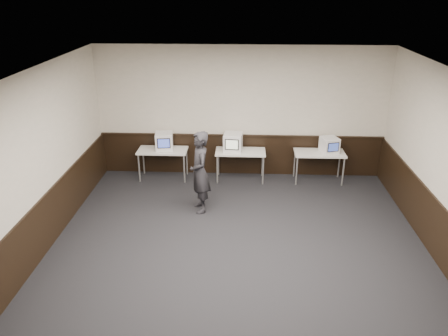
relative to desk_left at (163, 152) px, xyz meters
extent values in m
plane|color=black|center=(1.90, -3.60, -0.68)|extent=(8.00, 8.00, 0.00)
plane|color=white|center=(1.90, -3.60, 2.52)|extent=(8.00, 8.00, 0.00)
plane|color=beige|center=(1.90, 0.40, 0.92)|extent=(7.00, 0.00, 7.00)
plane|color=beige|center=(-1.60, -3.60, 0.92)|extent=(0.00, 8.00, 8.00)
cube|color=black|center=(1.90, 0.38, -0.18)|extent=(6.98, 0.04, 1.00)
cube|color=black|center=(-1.58, -3.60, -0.18)|extent=(0.04, 7.98, 1.00)
cube|color=black|center=(1.90, 0.36, 0.34)|extent=(6.98, 0.06, 0.04)
cube|color=silver|center=(0.00, 0.00, 0.05)|extent=(1.20, 0.60, 0.04)
cylinder|color=#999999|center=(-0.55, -0.25, -0.32)|extent=(0.04, 0.04, 0.71)
cylinder|color=#999999|center=(0.55, -0.25, -0.32)|extent=(0.04, 0.04, 0.71)
cylinder|color=#999999|center=(-0.55, 0.25, -0.32)|extent=(0.04, 0.04, 0.71)
cylinder|color=#999999|center=(0.55, 0.25, -0.32)|extent=(0.04, 0.04, 0.71)
cube|color=silver|center=(1.90, 0.00, 0.05)|extent=(1.20, 0.60, 0.04)
cylinder|color=#999999|center=(1.35, -0.25, -0.32)|extent=(0.04, 0.04, 0.71)
cylinder|color=#999999|center=(2.45, -0.25, -0.32)|extent=(0.04, 0.04, 0.71)
cylinder|color=#999999|center=(1.35, 0.25, -0.32)|extent=(0.04, 0.04, 0.71)
cylinder|color=#999999|center=(2.45, 0.25, -0.32)|extent=(0.04, 0.04, 0.71)
cube|color=silver|center=(3.80, 0.00, 0.05)|extent=(1.20, 0.60, 0.04)
cylinder|color=#999999|center=(3.25, -0.25, -0.32)|extent=(0.04, 0.04, 0.71)
cylinder|color=#999999|center=(4.35, -0.25, -0.32)|extent=(0.04, 0.04, 0.71)
cylinder|color=#999999|center=(3.25, 0.25, -0.32)|extent=(0.04, 0.04, 0.71)
cylinder|color=#999999|center=(4.35, 0.25, -0.32)|extent=(0.04, 0.04, 0.71)
cube|color=white|center=(0.04, 0.05, 0.28)|extent=(0.47, 0.49, 0.42)
cube|color=black|center=(0.07, -0.17, 0.30)|extent=(0.31, 0.06, 0.25)
cube|color=#3D50B5|center=(0.07, -0.18, 0.30)|extent=(0.27, 0.04, 0.21)
cube|color=white|center=(1.72, 0.02, 0.29)|extent=(0.47, 0.49, 0.43)
cube|color=black|center=(1.70, -0.21, 0.31)|extent=(0.33, 0.05, 0.26)
cube|color=silver|center=(1.69, -0.22, 0.31)|extent=(0.28, 0.03, 0.22)
cube|color=white|center=(4.01, -0.01, 0.26)|extent=(0.47, 0.49, 0.38)
cube|color=black|center=(4.07, -0.20, 0.28)|extent=(0.28, 0.09, 0.23)
cube|color=#34489A|center=(4.07, -0.21, 0.28)|extent=(0.24, 0.07, 0.19)
imported|color=black|center=(1.07, -1.61, 0.20)|extent=(0.59, 0.74, 1.76)
camera|label=1|loc=(1.96, -9.86, 3.84)|focal=35.00mm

